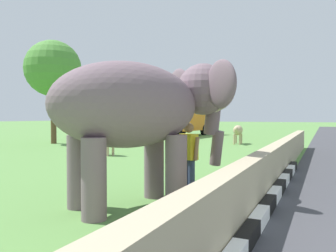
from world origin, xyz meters
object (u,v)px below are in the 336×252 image
person_handler (189,155)px  cow_mid (238,131)px  cow_near (102,136)px  elephant (144,108)px  bus_orange (181,113)px

person_handler → cow_mid: size_ratio=0.86×
cow_near → cow_mid: same height
elephant → cow_near: bearing=41.5°
elephant → person_handler: 1.63m
person_handler → bus_orange: (21.25, 9.21, 1.15)m
cow_near → cow_mid: size_ratio=1.00×
person_handler → bus_orange: 23.19m
elephant → bus_orange: (22.38, 8.68, 0.11)m
person_handler → cow_near: size_ratio=0.86×
cow_near → bus_orange: bearing=9.7°
cow_near → person_handler: bearing=-130.9°
bus_orange → person_handler: bearing=-156.6°
bus_orange → cow_mid: bearing=-133.9°
bus_orange → elephant: bearing=-158.8°
bus_orange → cow_near: (-15.58, -2.66, -1.21)m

